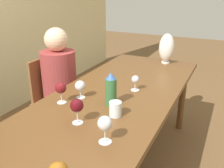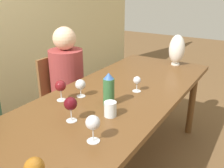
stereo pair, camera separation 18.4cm
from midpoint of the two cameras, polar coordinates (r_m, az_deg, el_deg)
The scene contains 12 objects.
dining_table at distance 1.77m, azimuth -0.16°, elevation -7.01°, with size 2.73×0.89×0.78m.
water_bottle at distance 1.71m, azimuth 2.33°, elevation -1.32°, with size 0.08×0.08×0.23m.
water_tumbler at distance 1.58m, azimuth 2.94°, elevation -5.80°, with size 0.08×0.08×0.10m.
vase at distance 2.71m, azimuth 16.52°, elevation 7.55°, with size 0.16×0.16×0.32m.
wine_glass_1 at distance 1.51m, azimuth -6.01°, elevation -4.68°, with size 0.08×0.08×0.16m.
wine_glass_2 at distance 1.96m, azimuth 8.43°, elevation 0.66°, with size 0.07×0.07×0.12m.
wine_glass_3 at distance 1.79m, azimuth -8.86°, elevation -0.56°, with size 0.08×0.08×0.15m.
wine_glass_4 at distance 1.06m, azimuth -12.37°, elevation -18.36°, with size 0.08×0.08×0.15m.
wine_glass_5 at distance 1.31m, azimuth -0.35°, elevation -9.04°, with size 0.08×0.08×0.15m.
wine_glass_6 at distance 1.85m, azimuth -4.42°, elevation -0.25°, with size 0.08×0.08×0.13m.
chair_far at distance 2.66m, azimuth -9.09°, elevation -2.43°, with size 0.44×0.44×0.88m.
person_far at distance 2.55m, azimuth -7.92°, elevation 0.52°, with size 0.34×0.34×1.20m.
Camera 2 is at (-1.27, -0.91, 1.55)m, focal length 40.00 mm.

